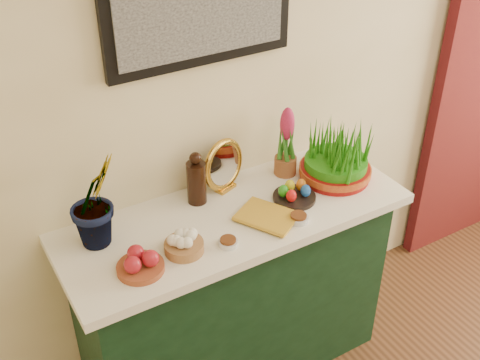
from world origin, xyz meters
name	(u,v)px	position (x,y,z in m)	size (l,w,h in m)	color
sideboard	(234,298)	(-0.49, 2.00, 0.42)	(1.30, 0.45, 0.85)	#12331D
tablecloth	(234,216)	(-0.49, 2.00, 0.87)	(1.40, 0.55, 0.04)	white
hyacinth_green	(93,187)	(-0.99, 2.11, 1.13)	(0.24, 0.20, 0.47)	#2D7320
apple_bowl	(140,263)	(-0.93, 1.88, 0.93)	(0.19, 0.19, 0.08)	brown
garlic_basket	(184,244)	(-0.76, 1.89, 0.92)	(0.16, 0.16, 0.08)	#A36F42
vinegar_cruet	(196,180)	(-0.58, 2.14, 0.99)	(0.08, 0.08, 0.23)	black
mirror	(224,166)	(-0.44, 2.17, 1.00)	(0.23, 0.12, 0.22)	gold
book	(257,228)	(-0.47, 1.86, 0.90)	(0.15, 0.22, 0.03)	gold
spice_dish_left	(228,242)	(-0.61, 1.84, 0.90)	(0.07, 0.07, 0.03)	silver
spice_dish_right	(298,218)	(-0.30, 1.83, 0.90)	(0.08, 0.08, 0.03)	silver
egg_plate	(294,194)	(-0.23, 1.96, 0.92)	(0.20, 0.20, 0.07)	black
hyacinth_pink	(286,145)	(-0.15, 2.14, 1.03)	(0.10, 0.10, 0.31)	brown
wheatgrass_sabzeh	(337,155)	(0.01, 2.00, 1.00)	(0.31, 0.31, 0.25)	maroon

